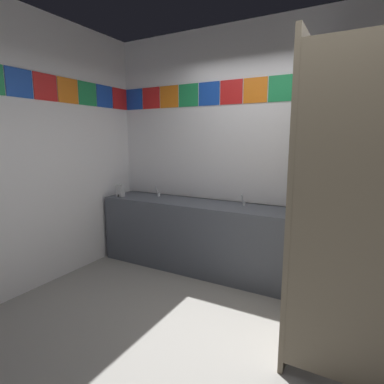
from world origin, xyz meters
The scene contains 9 objects.
ground_plane centered at (0.00, 0.00, 0.00)m, with size 10.03×10.03×0.00m, color gray.
wall_back centered at (0.00, 1.46, 1.44)m, with size 4.56×0.09×2.87m.
wall_side centered at (-2.32, 0.00, 1.44)m, with size 0.09×2.83×2.87m.
vanity_counter centered at (-1.05, 1.14, 0.42)m, with size 2.35×0.56×0.83m.
faucet_left centered at (-1.64, 1.23, 0.88)m, with size 0.04×0.10×0.14m.
faucet_right centered at (-0.47, 1.23, 0.88)m, with size 0.04×0.10×0.14m.
soap_dispenser centered at (-2.06, 0.98, 0.91)m, with size 0.09×0.09×0.16m.
stall_divider centered at (0.47, 0.37, 1.12)m, with size 0.92×1.56×2.24m.
toilet centered at (0.90, 1.01, 0.30)m, with size 0.39×0.49×0.74m.
Camera 1 is at (0.70, -2.07, 1.59)m, focal length 29.12 mm.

